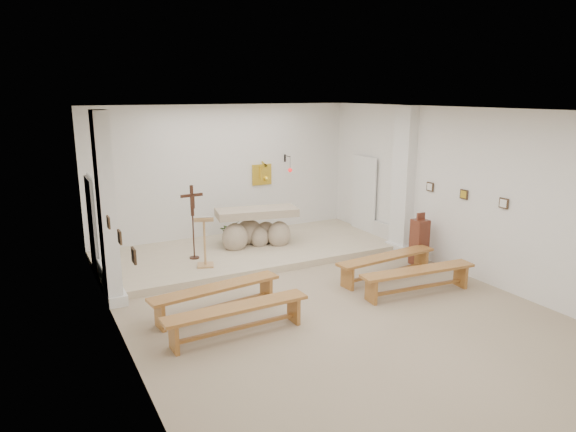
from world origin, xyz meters
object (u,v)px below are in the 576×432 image
altar (256,230)px  bench_left_second (237,314)px  bench_right_second (418,275)px  bench_left_front (216,293)px  lectern (205,241)px  bench_right_front (386,261)px  donation_pedestal (419,242)px  crucifix_stand (193,217)px

altar → bench_left_second: 4.52m
bench_left_second → bench_right_second: size_ratio=0.99×
bench_left_front → lectern: bearing=68.8°
bench_right_front → bench_left_second: bearing=-170.4°
lectern → bench_left_second: size_ratio=0.47×
donation_pedestal → bench_right_second: size_ratio=0.49×
donation_pedestal → bench_right_second: donation_pedestal is taller
lectern → bench_right_front: size_ratio=0.47×
donation_pedestal → bench_right_front: donation_pedestal is taller
bench_left_front → bench_right_front: size_ratio=1.00×
altar → lectern: lectern is taller
lectern → bench_left_front: bearing=-85.0°
bench_left_second → altar: bearing=60.2°
crucifix_stand → bench_left_front: bearing=-103.5°
crucifix_stand → donation_pedestal: size_ratio=1.40×
bench_right_front → crucifix_stand: bearing=135.2°
crucifix_stand → donation_pedestal: (4.49, -2.32, -0.59)m
lectern → bench_left_front: (-0.52, -2.09, -0.33)m
crucifix_stand → bench_right_front: crucifix_stand is taller
altar → donation_pedestal: (2.83, -2.62, -0.01)m
altar → lectern: size_ratio=1.80×
bench_left_front → bench_right_second: (3.73, -0.96, 0.00)m
lectern → bench_left_front: size_ratio=0.47×
bench_right_front → lectern: bearing=142.1°
altar → lectern: (-1.62, -0.94, 0.18)m
altar → bench_right_second: bearing=-57.4°
crucifix_stand → donation_pedestal: 5.09m
bench_right_front → bench_left_second: (-3.73, -0.96, 0.00)m
donation_pedestal → bench_left_front: (-4.96, -0.41, -0.15)m
altar → bench_right_front: altar is taller
bench_right_second → bench_left_second: bearing=-174.7°
bench_left_front → donation_pedestal: bearing=-2.6°
donation_pedestal → bench_left_second: (-4.96, -1.36, -0.15)m
bench_right_second → lectern: bearing=141.7°
lectern → bench_right_second: bearing=-24.7°
crucifix_stand → bench_right_front: (3.25, -2.73, -0.73)m
lectern → bench_left_second: (-0.52, -3.05, -0.33)m
crucifix_stand → bench_right_front: bearing=-43.7°
donation_pedestal → bench_right_front: (-1.24, -0.41, -0.15)m
altar → donation_pedestal: donation_pedestal is taller
bench_right_front → altar: bearing=112.9°
bench_right_front → bench_right_second: (-0.00, -0.96, 0.00)m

